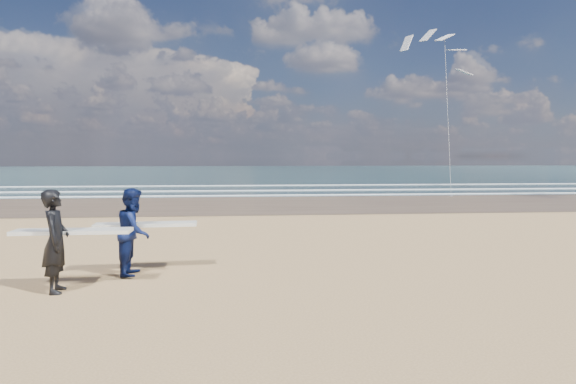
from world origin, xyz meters
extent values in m
cube|color=#4B3928|center=(20.00, 18.00, 0.01)|extent=(220.00, 12.00, 0.01)
cube|color=#183135|center=(20.00, 72.00, 0.01)|extent=(220.00, 100.00, 0.02)
cube|color=white|center=(20.00, 22.80, 0.05)|extent=(220.00, 0.50, 0.05)
cube|color=white|center=(20.00, 27.50, 0.05)|extent=(220.00, 0.50, 0.05)
cube|color=white|center=(20.00, 34.00, 0.05)|extent=(220.00, 0.50, 0.05)
imported|color=black|center=(-1.47, 0.06, 0.96)|extent=(0.55, 0.76, 1.93)
cube|color=silver|center=(-1.27, 0.41, 1.09)|extent=(2.20, 0.53, 0.07)
imported|color=#0B153F|center=(-0.30, 1.39, 0.93)|extent=(0.73, 0.93, 1.86)
cube|color=silver|center=(-0.10, 1.74, 1.03)|extent=(2.23, 0.65, 0.07)
cube|color=slate|center=(15.46, 21.46, 0.05)|extent=(0.12, 0.12, 0.10)
camera|label=1|loc=(1.89, -9.77, 2.54)|focal=32.00mm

